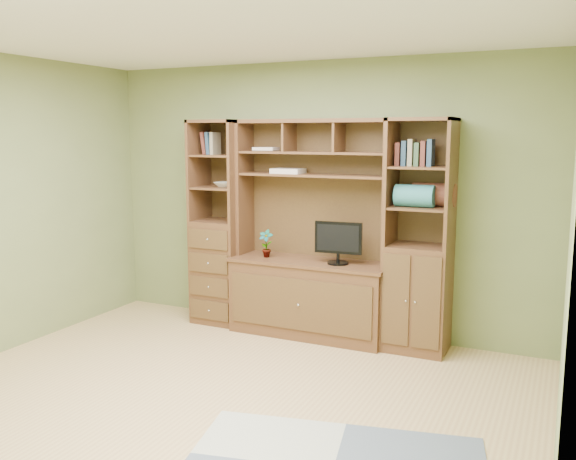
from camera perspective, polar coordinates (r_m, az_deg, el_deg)
The scene contains 10 objects.
room at distance 4.17m, azimuth -7.78°, elevation 0.44°, with size 4.60×4.10×2.64m.
center_hutch at distance 5.71m, azimuth 2.02°, elevation 0.03°, with size 1.54×0.53×2.05m, color #53321D.
left_tower at distance 6.20m, azimuth -6.37°, elevation 0.69°, with size 0.50×0.45×2.05m, color #53321D.
right_tower at distance 5.44m, azimuth 12.18°, elevation -0.62°, with size 0.55×0.45×2.05m, color #53321D.
monitor at distance 5.58m, azimuth 4.73°, elevation -0.48°, with size 0.44×0.20×0.54m, color black.
orchid at distance 5.89m, azimuth -2.07°, elevation -1.27°, with size 0.14×0.10×0.27m, color #A45537.
magazines at distance 5.85m, azimuth 0.00°, elevation 5.55°, with size 0.29×0.21×0.05m, color beige.
bowl at distance 6.13m, azimuth -5.92°, elevation 4.26°, with size 0.20×0.20×0.05m, color beige.
blanket_teal at distance 5.36m, azimuth 11.77°, elevation 3.15°, with size 0.33×0.19×0.19m, color teal.
blanket_red at distance 5.45m, azimuth 13.49°, elevation 3.24°, with size 0.37×0.20×0.20m, color brown.
Camera 1 is at (2.24, -3.46, 1.91)m, focal length 38.00 mm.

